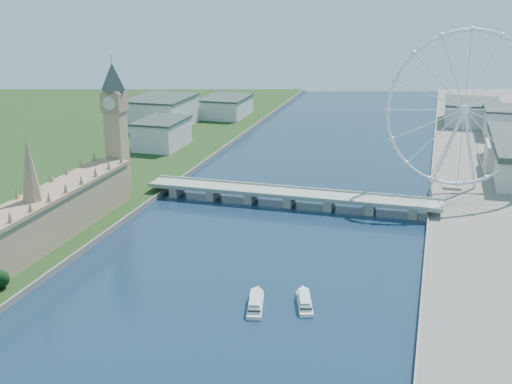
% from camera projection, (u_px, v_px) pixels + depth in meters
% --- Properties ---
extents(parliament_range, '(24.00, 200.00, 70.00)m').
position_uv_depth(parliament_range, '(36.00, 224.00, 387.58)').
color(parliament_range, tan).
rests_on(parliament_range, ground).
extents(big_ben, '(20.02, 20.02, 110.00)m').
position_uv_depth(big_ben, '(115.00, 113.00, 471.89)').
color(big_ben, tan).
rests_on(big_ben, ground).
extents(westminster_bridge, '(220.00, 22.00, 9.50)m').
position_uv_depth(westminster_bridge, '(290.00, 196.00, 476.99)').
color(westminster_bridge, gray).
rests_on(westminster_bridge, ground).
extents(london_eye, '(113.60, 39.12, 124.30)m').
position_uv_depth(london_eye, '(465.00, 110.00, 477.68)').
color(london_eye, silver).
rests_on(london_eye, ground).
extents(city_skyline, '(505.00, 280.00, 32.00)m').
position_uv_depth(city_skyline, '(378.00, 119.00, 701.93)').
color(city_skyline, beige).
rests_on(city_skyline, ground).
extents(tour_boat_near, '(13.77, 30.73, 6.58)m').
position_uv_depth(tour_boat_near, '(255.00, 308.00, 324.61)').
color(tour_boat_near, silver).
rests_on(tour_boat_near, ground).
extents(tour_boat_far, '(14.73, 28.94, 6.18)m').
position_uv_depth(tour_boat_far, '(305.00, 306.00, 326.50)').
color(tour_boat_far, white).
rests_on(tour_boat_far, ground).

